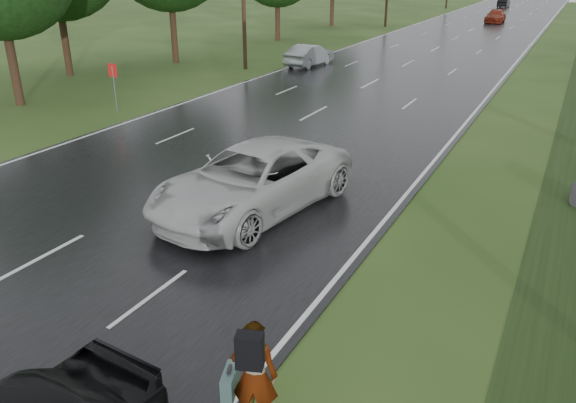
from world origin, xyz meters
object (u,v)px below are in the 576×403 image
at_px(pedestrian, 253,375).
at_px(silver_sedan, 309,55).
at_px(white_pickup, 253,180).
at_px(road_sign, 113,78).

xyz_separation_m(pedestrian, silver_sedan, (-13.10, 29.93, -0.24)).
relative_size(pedestrian, white_pickup, 0.29).
relative_size(road_sign, silver_sedan, 0.53).
relative_size(road_sign, pedestrian, 1.19).
bearing_deg(road_sign, silver_sedan, 80.33).
relative_size(pedestrian, silver_sedan, 0.44).
distance_m(pedestrian, silver_sedan, 32.67).
distance_m(pedestrian, white_pickup, 8.21).
height_order(white_pickup, silver_sedan, white_pickup).
height_order(road_sign, pedestrian, road_sign).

